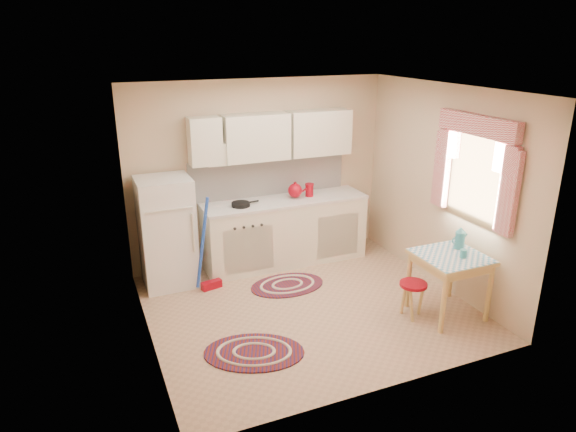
% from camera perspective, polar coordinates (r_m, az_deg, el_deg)
% --- Properties ---
extents(room_shell, '(3.64, 3.60, 2.52)m').
position_cam_1_polar(room_shell, '(5.80, 2.83, 5.20)').
color(room_shell, tan).
rests_on(room_shell, ground).
extents(fridge, '(0.65, 0.60, 1.40)m').
position_cam_1_polar(fridge, '(6.57, -13.31, -1.79)').
color(fridge, white).
rests_on(fridge, ground).
extents(broom, '(0.30, 0.18, 1.20)m').
position_cam_1_polar(broom, '(6.36, -8.73, -3.15)').
color(broom, blue).
rests_on(broom, ground).
extents(base_cabinets, '(2.25, 0.60, 0.88)m').
position_cam_1_polar(base_cabinets, '(7.11, -0.34, -1.82)').
color(base_cabinets, silver).
rests_on(base_cabinets, ground).
extents(countertop, '(2.27, 0.62, 0.04)m').
position_cam_1_polar(countertop, '(6.96, -0.35, 1.71)').
color(countertop, silver).
rests_on(countertop, base_cabinets).
extents(frying_pan, '(0.28, 0.28, 0.05)m').
position_cam_1_polar(frying_pan, '(6.69, -5.27, 1.30)').
color(frying_pan, black).
rests_on(frying_pan, countertop).
extents(red_kettle, '(0.27, 0.26, 0.22)m').
position_cam_1_polar(red_kettle, '(6.97, 0.79, 2.85)').
color(red_kettle, maroon).
rests_on(red_kettle, countertop).
extents(red_canister, '(0.11, 0.11, 0.16)m').
position_cam_1_polar(red_canister, '(7.07, 2.39, 2.83)').
color(red_canister, maroon).
rests_on(red_canister, countertop).
extents(table, '(0.72, 0.72, 0.72)m').
position_cam_1_polar(table, '(6.11, 17.34, -7.32)').
color(table, '#DFBC6F').
rests_on(table, ground).
extents(stool, '(0.40, 0.40, 0.42)m').
position_cam_1_polar(stool, '(6.01, 13.61, -9.03)').
color(stool, maroon).
rests_on(stool, ground).
extents(coffee_pot, '(0.15, 0.13, 0.27)m').
position_cam_1_polar(coffee_pot, '(6.12, 18.57, -2.32)').
color(coffee_pot, teal).
rests_on(coffee_pot, table).
extents(mug, '(0.09, 0.09, 0.10)m').
position_cam_1_polar(mug, '(5.92, 18.89, -4.01)').
color(mug, teal).
rests_on(mug, table).
extents(rug_center, '(0.96, 0.64, 0.02)m').
position_cam_1_polar(rug_center, '(6.61, -0.08, -7.68)').
color(rug_center, maroon).
rests_on(rug_center, ground).
extents(rug_left, '(1.20, 1.01, 0.02)m').
position_cam_1_polar(rug_left, '(5.35, -3.79, -14.88)').
color(rug_left, maroon).
rests_on(rug_left, ground).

